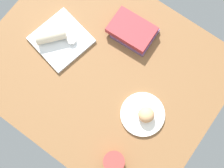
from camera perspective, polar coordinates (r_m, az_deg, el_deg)
name	(u,v)px	position (r cm, az deg, el deg)	size (l,w,h in cm)	color
dining_table	(103,70)	(139.63, -1.85, 2.74)	(110.00, 90.00, 4.00)	brown
round_plate	(143,114)	(133.02, 5.95, -5.86)	(20.05, 20.05, 1.40)	white
scone_pastry	(146,115)	(129.42, 6.66, -5.94)	(7.10, 7.04, 5.97)	#E0A772
square_plate	(61,40)	(143.72, -9.86, 8.43)	(23.64, 23.64, 1.60)	white
sauce_cup	(71,40)	(140.87, -7.87, 8.47)	(4.56, 4.56, 2.04)	silver
breakfast_wrap	(51,35)	(141.28, -11.81, 9.22)	(6.07, 6.07, 14.05)	#F1E2C1
book_stack	(133,31)	(141.51, 4.10, 10.19)	(22.05, 16.62, 5.69)	#6B4C7A
coffee_mug	(114,163)	(127.24, 0.45, -15.01)	(12.83, 9.35, 8.81)	#B23833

